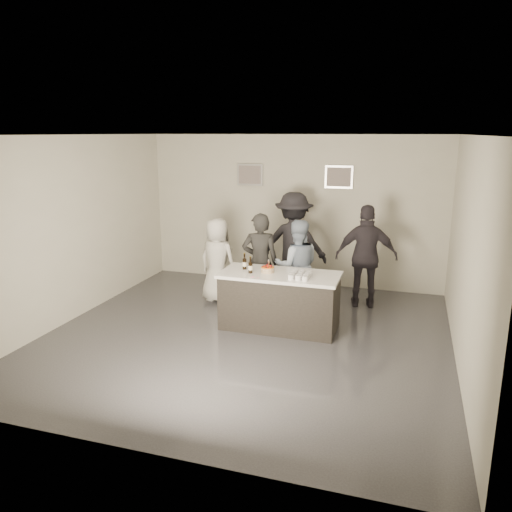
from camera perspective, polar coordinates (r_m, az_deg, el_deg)
name	(u,v)px	position (r m, az deg, el deg)	size (l,w,h in m)	color
floor	(246,336)	(7.73, -1.12, -9.16)	(6.00, 6.00, 0.00)	#3D3D42
ceiling	(245,135)	(7.11, -1.24, 13.67)	(6.00, 6.00, 0.00)	white
wall_back	(293,211)	(10.12, 4.25, 5.19)	(6.00, 0.04, 3.00)	beige
wall_front	(140,308)	(4.63, -13.11, -5.77)	(6.00, 0.04, 3.00)	beige
wall_left	(72,229)	(8.69, -20.31, 2.91)	(0.04, 6.00, 3.00)	beige
wall_right	(467,255)	(6.95, 22.98, 0.07)	(0.04, 6.00, 3.00)	beige
picture_left	(250,175)	(10.25, -0.69, 9.28)	(0.54, 0.04, 0.44)	#B2B2B7
picture_right	(339,177)	(9.84, 9.46, 8.90)	(0.54, 0.04, 0.44)	#B2B2B7
bar_counter	(280,301)	(7.91, 2.72, -5.12)	(1.86, 0.86, 0.90)	white
cake	(268,270)	(7.82, 1.33, -1.60)	(0.21, 0.21, 0.08)	orange
beer_bottle_a	(244,261)	(7.97, -1.33, -0.62)	(0.07, 0.07, 0.26)	black
beer_bottle_b	(250,265)	(7.75, -0.65, -1.03)	(0.07, 0.07, 0.26)	black
tumbler_cluster	(300,275)	(7.57, 5.07, -2.18)	(0.30, 0.40, 0.08)	orange
candles	(252,277)	(7.55, -0.46, -2.45)	(0.24, 0.08, 0.01)	pink
person_main_black	(260,262)	(8.60, 0.46, -0.71)	(0.63, 0.41, 1.72)	black
person_main_blue	(297,266)	(8.59, 4.70, -1.14)	(0.78, 0.61, 1.61)	#96A9C5
person_guest_left	(217,260)	(9.09, -4.42, -0.50)	(0.75, 0.49, 1.54)	silver
person_guest_right	(366,257)	(8.97, 12.50, -0.06)	(1.07, 0.45, 1.83)	#2E2A32
person_guest_back	(293,244)	(9.52, 4.31, 1.43)	(1.26, 0.73, 1.95)	black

